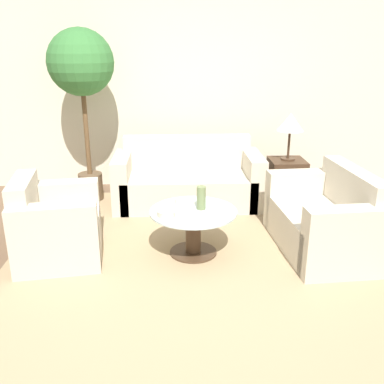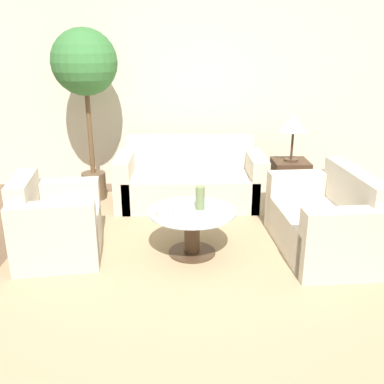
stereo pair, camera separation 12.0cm
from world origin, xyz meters
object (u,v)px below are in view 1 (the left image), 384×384
Objects in this scene: coffee_table at (193,226)px; bowl at (166,213)px; table_lamp at (290,124)px; vase at (201,198)px; sofa_main at (188,182)px; loveseat at (327,222)px; potted_plant at (81,71)px; armchair at (53,229)px; book_stack at (185,202)px.

bowl reaches higher than coffee_table.
table_lamp is 2.62× the size of vase.
bowl is (-0.26, -1.55, 0.19)m from sofa_main.
table_lamp is (-0.05, 1.41, 0.73)m from loveseat.
sofa_main is at bearing 80.44° from bowl.
vase reaches higher than bowl.
sofa_main is at bearing 92.93° from vase.
potted_plant is 12.55× the size of bowl.
vase is (1.41, 0.04, 0.27)m from armchair.
table_lamp reaches higher than armchair.
vase is at bearing -93.50° from loveseat.
potted_plant is at bearing -124.82° from loveseat.
bowl is at bearing -134.48° from table_lamp.
armchair is 1.10m from bowl.
armchair is 5.67× the size of bowl.
coffee_table is at bearing -71.51° from book_stack.
bowl is (1.01, -1.72, -1.17)m from potted_plant.
loveseat is 7.38× the size of book_stack.
sofa_main is 1.92m from loveseat.
table_lamp is 2.63m from potted_plant.
vase reaches higher than book_stack.
loveseat is 1.63× the size of coffee_table.
coffee_table is (1.33, -0.00, 0.00)m from armchair.
potted_plant reaches higher than loveseat.
armchair reaches higher than coffee_table.
table_lamp is at bearing 39.34° from book_stack.
vase is at bearing -49.46° from potted_plant.
coffee_table is 2.45m from potted_plant.
loveseat is at bearing -88.14° from table_lamp.
loveseat is 7.99× the size of bowl.
potted_plant is at bearing 172.12° from sofa_main.
coffee_table is 2.07m from table_lamp.
sofa_main is 1.47m from table_lamp.
loveseat is 1.33m from coffee_table.
armchair is 3.08m from table_lamp.
bowl is 0.92× the size of book_stack.
sofa_main reaches higher than bowl.
coffee_table is 1.41× the size of table_lamp.
vase is 0.38m from bowl.
vase is at bearing -87.07° from sofa_main.
book_stack is at bearing -93.73° from sofa_main.
sofa_main is at bearing -179.06° from table_lamp.
armchair reaches higher than vase.
sofa_main reaches higher than loveseat.
potted_plant reaches higher than sofa_main.
table_lamp reaches higher than loveseat.
potted_plant is at bearing 130.54° from vase.
sofa_main is 1.58m from bowl.
sofa_main is 1.42m from vase.
sofa_main is 1.87m from potted_plant.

